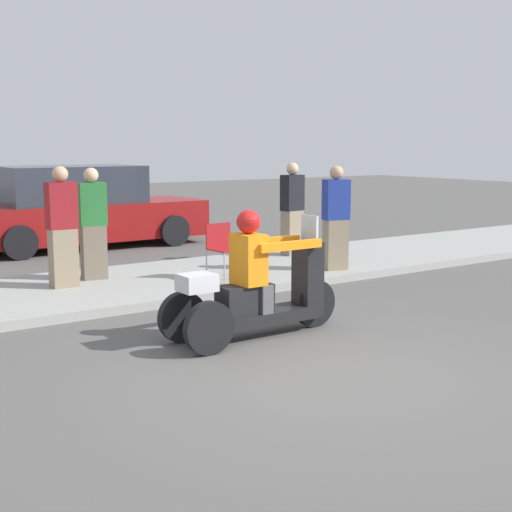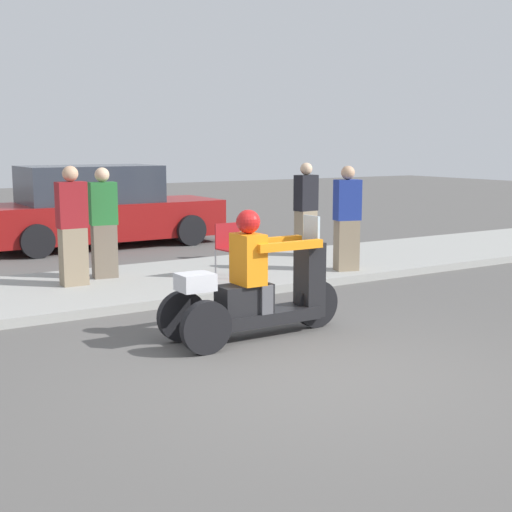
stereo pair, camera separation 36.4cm
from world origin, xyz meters
TOP-DOWN VIEW (x-y plane):
  - ground_plane at (0.00, 0.00)m, footprint 60.00×60.00m
  - sidewalk_strip at (0.00, 4.60)m, footprint 28.00×2.80m
  - motorcycle_trike at (0.19, 1.42)m, footprint 2.14×0.66m
  - spectator_mid_group at (-0.20, 5.08)m, footprint 0.42×0.28m
  - spectator_end_of_line at (3.26, 3.65)m, footprint 0.44×0.33m
  - spectator_with_child at (3.62, 5.25)m, footprint 0.42×0.29m
  - spectator_by_tree at (-0.78, 4.75)m, footprint 0.40×0.24m
  - folding_chair_set_back at (1.38, 4.00)m, footprint 0.50×0.50m
  - parked_car_lot_left at (1.13, 9.09)m, footprint 4.89×1.97m

SIDE VIEW (x-z plane):
  - ground_plane at x=0.00m, z-range 0.00..0.00m
  - sidewalk_strip at x=0.00m, z-range 0.00..0.12m
  - motorcycle_trike at x=0.19m, z-range -0.19..1.22m
  - folding_chair_set_back at x=1.38m, z-range 0.21..1.03m
  - parked_car_lot_left at x=1.13m, z-range -0.06..1.61m
  - spectator_mid_group at x=-0.20m, z-range 0.09..1.73m
  - spectator_end_of_line at x=3.26m, z-range 0.09..1.74m
  - spectator_with_child at x=3.62m, z-range 0.09..1.75m
  - spectator_by_tree at x=-0.78m, z-range 0.09..1.78m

